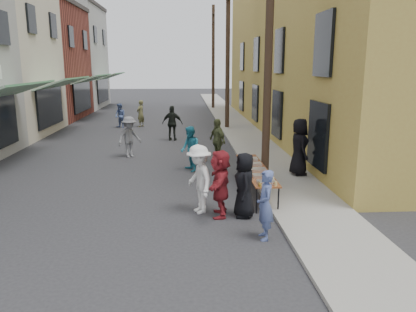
{
  "coord_description": "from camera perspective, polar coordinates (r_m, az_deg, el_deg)",
  "views": [
    {
      "loc": [
        1.61,
        -9.99,
        3.85
      ],
      "look_at": [
        2.29,
        1.37,
        1.3
      ],
      "focal_mm": 35.0,
      "sensor_mm": 36.0,
      "label": 1
    }
  ],
  "objects": [
    {
      "name": "condiment_jar_c",
      "position": [
        10.87,
        7.17,
        -3.83
      ],
      "size": [
        0.07,
        0.07,
        0.08
      ],
      "primitive_type": "cylinder",
      "color": "#A57F26",
      "rests_on": "serving_table"
    },
    {
      "name": "server",
      "position": [
        14.43,
        12.69,
        1.26
      ],
      "size": [
        0.69,
        1.0,
        1.97
      ],
      "primitive_type": "imported",
      "rotation": [
        0.0,
        0.0,
        1.63
      ],
      "color": "black",
      "rests_on": "sidewalk"
    },
    {
      "name": "cup_stack",
      "position": [
        10.8,
        9.51,
        -3.89
      ],
      "size": [
        0.08,
        0.08,
        0.12
      ],
      "primitive_type": "cylinder",
      "color": "tan",
      "rests_on": "serving_table"
    },
    {
      "name": "condiment_jar_b",
      "position": [
        10.77,
        7.27,
        -3.98
      ],
      "size": [
        0.07,
        0.07,
        0.08
      ],
      "primitive_type": "cylinder",
      "color": "#A57F26",
      "rests_on": "serving_table"
    },
    {
      "name": "utility_pole_near",
      "position": [
        13.29,
        8.56,
        15.29
      ],
      "size": [
        0.26,
        0.26,
        9.0
      ],
      "primitive_type": "cylinder",
      "color": "#2D2116",
      "rests_on": "ground"
    },
    {
      "name": "passerby_right",
      "position": [
        26.35,
        -9.46,
        5.91
      ],
      "size": [
        0.66,
        0.74,
        1.71
      ],
      "primitive_type": "imported",
      "rotation": [
        0.0,
        0.0,
        4.2
      ],
      "color": "brown",
      "rests_on": "ground"
    },
    {
      "name": "passerby_far",
      "position": [
        26.15,
        -12.24,
        5.56
      ],
      "size": [
        0.94,
        0.91,
        1.53
      ],
      "primitive_type": "imported",
      "rotation": [
        0.0,
        0.0,
        5.62
      ],
      "color": "#4F6499",
      "rests_on": "ground"
    },
    {
      "name": "catering_tray_foil_d",
      "position": [
        12.95,
        6.4,
        -1.13
      ],
      "size": [
        0.5,
        0.33,
        0.08
      ],
      "primitive_type": "cube",
      "color": "#B2B2B7",
      "rests_on": "serving_table"
    },
    {
      "name": "guest_front_a",
      "position": [
        10.47,
        5.14,
        -4.09
      ],
      "size": [
        0.54,
        0.83,
        1.69
      ],
      "primitive_type": "imported",
      "rotation": [
        0.0,
        0.0,
        -1.56
      ],
      "color": "black",
      "rests_on": "ground"
    },
    {
      "name": "building_ochre",
      "position": [
        25.83,
        18.74,
        14.52
      ],
      "size": [
        10.0,
        28.0,
        10.0
      ],
      "primitive_type": "cube",
      "color": "#AB8C3D",
      "rests_on": "ground"
    },
    {
      "name": "guest_front_d",
      "position": [
        10.7,
        -1.28,
        -3.27
      ],
      "size": [
        1.04,
        1.35,
        1.84
      ],
      "primitive_type": "imported",
      "rotation": [
        0.0,
        0.0,
        -1.24
      ],
      "color": "white",
      "rests_on": "ground"
    },
    {
      "name": "catering_tray_sausage",
      "position": [
        11.0,
        8.2,
        -3.66
      ],
      "size": [
        0.5,
        0.33,
        0.08
      ],
      "primitive_type": "cube",
      "color": "maroon",
      "rests_on": "serving_table"
    },
    {
      "name": "guest_front_b",
      "position": [
        9.2,
        8.04,
        -6.85
      ],
      "size": [
        0.4,
        0.59,
        1.6
      ],
      "primitive_type": "imported",
      "rotation": [
        0.0,
        0.0,
        -1.55
      ],
      "color": "#4A5A90",
      "rests_on": "ground"
    },
    {
      "name": "passerby_mid",
      "position": [
        21.27,
        -5.03,
        4.62
      ],
      "size": [
        1.12,
        0.61,
        1.82
      ],
      "primitive_type": "imported",
      "rotation": [
        0.0,
        0.0,
        2.97
      ],
      "color": "black",
      "rests_on": "ground"
    },
    {
      "name": "passerby_left",
      "position": [
        17.57,
        -10.99,
        2.64
      ],
      "size": [
        1.28,
        1.24,
        1.75
      ],
      "primitive_type": "imported",
      "rotation": [
        0.0,
        0.0,
        0.74
      ],
      "color": "slate",
      "rests_on": "ground"
    },
    {
      "name": "serving_table",
      "position": [
        12.58,
        6.7,
        -1.9
      ],
      "size": [
        0.7,
        4.0,
        0.75
      ],
      "color": "#612B17",
      "rests_on": "ground"
    },
    {
      "name": "guest_front_e",
      "position": [
        16.31,
        1.3,
        2.17
      ],
      "size": [
        0.87,
        1.13,
        1.79
      ],
      "primitive_type": "imported",
      "rotation": [
        0.0,
        0.0,
        -1.09
      ],
      "color": "#555F37",
      "rests_on": "ground"
    },
    {
      "name": "guest_queue_back",
      "position": [
        10.46,
        1.72,
        -3.87
      ],
      "size": [
        0.71,
        1.69,
        1.76
      ],
      "primitive_type": "imported",
      "rotation": [
        0.0,
        0.0,
        -1.69
      ],
      "color": "maroon",
      "rests_on": "ground"
    },
    {
      "name": "sidewalk",
      "position": [
        25.51,
        4.25,
        4.01
      ],
      "size": [
        2.2,
        60.0,
        0.1
      ],
      "primitive_type": "cube",
      "color": "gray",
      "rests_on": "ground"
    },
    {
      "name": "guest_front_c",
      "position": [
        14.95,
        -2.52,
        0.99
      ],
      "size": [
        0.87,
        0.98,
        1.68
      ],
      "primitive_type": "imported",
      "rotation": [
        0.0,
        0.0,
        -1.22
      ],
      "color": "teal",
      "rests_on": "ground"
    },
    {
      "name": "catering_tray_buns",
      "position": [
        12.28,
        6.95,
        -1.9
      ],
      "size": [
        0.5,
        0.33,
        0.08
      ],
      "primitive_type": "cube",
      "color": "tan",
      "rests_on": "serving_table"
    },
    {
      "name": "catering_tray_buns_end",
      "position": [
        13.62,
        5.91,
        -0.43
      ],
      "size": [
        0.5,
        0.33,
        0.08
      ],
      "primitive_type": "cube",
      "color": "tan",
      "rests_on": "serving_table"
    },
    {
      "name": "ground",
      "position": [
        10.83,
        -11.88,
        -8.48
      ],
      "size": [
        120.0,
        120.0,
        0.0
      ],
      "primitive_type": "plane",
      "color": "#28282B",
      "rests_on": "ground"
    },
    {
      "name": "utility_pole_mid",
      "position": [
        25.15,
        2.79,
        14.08
      ],
      "size": [
        0.26,
        0.26,
        9.0
      ],
      "primitive_type": "cylinder",
      "color": "#2D2116",
      "rests_on": "ground"
    },
    {
      "name": "catering_tray_foil_b",
      "position": [
        11.62,
        7.57,
        -2.76
      ],
      "size": [
        0.5,
        0.33,
        0.08
      ],
      "primitive_type": "cube",
      "color": "#B2B2B7",
      "rests_on": "serving_table"
    },
    {
      "name": "condiment_jar_a",
      "position": [
        10.68,
        7.37,
        -4.13
      ],
      "size": [
        0.07,
        0.07,
        0.08
      ],
      "primitive_type": "cylinder",
      "color": "#A57F26",
      "rests_on": "serving_table"
    },
    {
      "name": "utility_pole_far",
      "position": [
        37.1,
        0.74,
        13.61
      ],
      "size": [
        0.26,
        0.26,
        9.0
      ],
      "primitive_type": "cylinder",
      "color": "#2D2116",
      "rests_on": "ground"
    }
  ]
}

